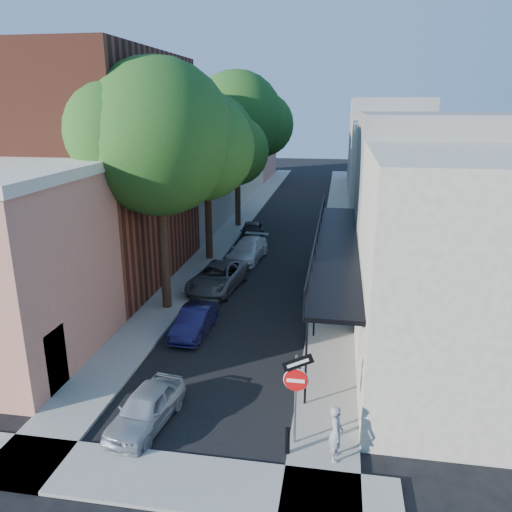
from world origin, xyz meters
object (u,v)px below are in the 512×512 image
at_px(bollard, 287,441).
at_px(oak_far, 243,120).
at_px(oak_mid, 214,145).
at_px(sign_post, 296,384).
at_px(parked_car_b, 194,321).
at_px(parked_car_d, 248,250).
at_px(parked_car_a, 146,408).
at_px(parked_car_c, 218,277).
at_px(pedestrian, 336,433).
at_px(oak_near, 170,141).
at_px(parked_car_e, 252,232).

xyz_separation_m(bollard, oak_far, (-6.35, 26.77, 7.74)).
bearing_deg(oak_mid, oak_far, 89.59).
distance_m(sign_post, parked_car_b, 8.37).
distance_m(parked_car_b, parked_car_d, 10.77).
bearing_deg(parked_car_a, parked_car_c, 100.24).
height_order(oak_mid, pedestrian, oak_mid).
bearing_deg(parked_car_c, oak_mid, 111.39).
bearing_deg(oak_near, parked_car_e, 83.65).
distance_m(bollard, parked_car_a, 4.46).
xyz_separation_m(oak_near, oak_far, (0.01, 17.01, 0.38)).
xyz_separation_m(oak_far, parked_car_c, (1.32, -14.29, -7.59)).
bearing_deg(parked_car_b, bollard, -54.27).
bearing_deg(parked_car_b, sign_post, -51.53).
distance_m(sign_post, parked_car_a, 4.79).
height_order(oak_near, oak_mid, oak_near).
xyz_separation_m(bollard, parked_car_a, (-4.40, 0.73, 0.06)).
bearing_deg(parked_car_d, oak_far, 108.44).
distance_m(oak_near, pedestrian, 14.23).
bearing_deg(parked_car_e, oak_mid, -113.03).
relative_size(sign_post, parked_car_a, 0.88).
bearing_deg(parked_car_e, parked_car_a, -94.17).
distance_m(oak_far, parked_car_a, 27.21).
bearing_deg(sign_post, parked_car_e, 103.16).
bearing_deg(parked_car_a, parked_car_b, 100.16).
bearing_deg(pedestrian, parked_car_b, 35.47).
xyz_separation_m(oak_far, pedestrian, (7.66, -26.77, -7.33)).
xyz_separation_m(parked_car_a, parked_car_b, (-0.34, 6.37, -0.01)).
xyz_separation_m(sign_post, parked_car_a, (-4.56, 0.26, -1.46)).
height_order(oak_far, parked_car_e, oak_far).
relative_size(oak_mid, parked_car_d, 2.28).
bearing_deg(oak_far, pedestrian, -74.03).
relative_size(parked_car_c, parked_car_d, 1.08).
height_order(sign_post, parked_car_d, sign_post).
relative_size(sign_post, parked_car_e, 0.76).
xyz_separation_m(sign_post, oak_far, (-6.51, 26.30, 6.22)).
bearing_deg(oak_far, sign_post, -76.09).
bearing_deg(parked_car_c, oak_far, 101.90).
bearing_deg(oak_far, parked_car_b, -85.29).
relative_size(parked_car_a, pedestrian, 2.09).
bearing_deg(parked_car_a, oak_far, 101.45).
height_order(bollard, oak_near, oak_near).
xyz_separation_m(sign_post, oak_near, (-6.53, 9.29, 5.84)).
relative_size(oak_far, parked_car_c, 2.47).
relative_size(sign_post, parked_car_d, 0.67).
distance_m(bollard, parked_car_e, 22.92).
distance_m(parked_car_b, parked_car_e, 15.28).
bearing_deg(parked_car_c, parked_car_a, -80.29).
distance_m(oak_far, parked_car_d, 11.87).
distance_m(parked_car_a, parked_car_c, 11.76).
distance_m(sign_post, bollard, 1.60).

